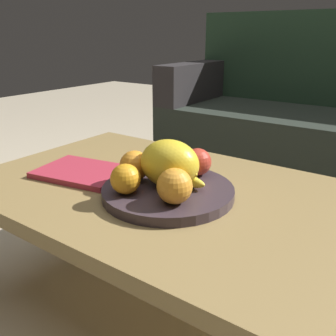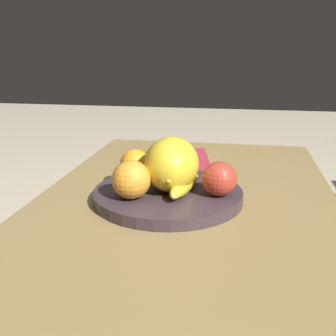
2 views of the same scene
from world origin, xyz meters
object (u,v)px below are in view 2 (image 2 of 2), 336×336
object	(u,v)px
apple_front	(219,179)
orange_right	(135,164)
orange_left	(170,160)
orange_front	(131,180)
coffee_table	(185,216)
banana_bunch	(182,179)
melon_large_front	(172,164)
fruit_bowl	(168,195)
magazine	(177,161)

from	to	relation	value
apple_front	orange_right	bearing A→B (deg)	-110.91
orange_left	orange_front	bearing A→B (deg)	-18.59
coffee_table	banana_bunch	xyz separation A→B (m)	(0.02, -0.01, 0.09)
melon_large_front	apple_front	bearing A→B (deg)	80.33
orange_left	apple_front	xyz separation A→B (m)	(0.11, 0.12, -0.00)
orange_right	apple_front	size ratio (longest dim) A/B	0.99
coffee_table	orange_left	bearing A→B (deg)	-150.66
orange_front	orange_left	xyz separation A→B (m)	(-0.16, 0.05, -0.00)
coffee_table	banana_bunch	world-z (taller)	banana_bunch
fruit_bowl	coffee_table	bearing A→B (deg)	104.37
apple_front	orange_left	bearing A→B (deg)	-132.71
melon_large_front	orange_left	bearing A→B (deg)	-168.88
coffee_table	magazine	distance (m)	0.29
melon_large_front	orange_right	size ratio (longest dim) A/B	2.10
coffee_table	melon_large_front	bearing A→B (deg)	-73.92
apple_front	magazine	size ratio (longest dim) A/B	0.30
orange_left	magazine	distance (m)	0.20
orange_front	apple_front	size ratio (longest dim) A/B	1.10
orange_right	banana_bunch	xyz separation A→B (m)	(0.07, 0.12, -0.01)
orange_left	magazine	size ratio (longest dim) A/B	0.31
fruit_bowl	orange_right	xyz separation A→B (m)	(-0.06, -0.09, 0.05)
fruit_bowl	banana_bunch	xyz separation A→B (m)	(0.01, 0.03, 0.04)
banana_bunch	magazine	bearing A→B (deg)	-169.80
fruit_bowl	banana_bunch	bearing A→B (deg)	78.81
fruit_bowl	banana_bunch	distance (m)	0.05
coffee_table	orange_right	distance (m)	0.17
banana_bunch	fruit_bowl	bearing A→B (deg)	-101.19
banana_bunch	magazine	xyz separation A→B (m)	(-0.29, -0.05, -0.04)
coffee_table	magazine	bearing A→B (deg)	-167.84
coffee_table	orange_left	distance (m)	0.15
banana_bunch	orange_right	bearing A→B (deg)	-118.93
fruit_bowl	melon_large_front	bearing A→B (deg)	97.34
magazine	orange_right	bearing A→B (deg)	-26.73
orange_left	apple_front	world-z (taller)	orange_left
melon_large_front	banana_bunch	bearing A→B (deg)	73.03
orange_left	banana_bunch	xyz separation A→B (m)	(0.10, 0.04, -0.01)
orange_front	banana_bunch	size ratio (longest dim) A/B	0.48
melon_large_front	banana_bunch	xyz separation A→B (m)	(0.01, 0.02, -0.03)
orange_left	orange_right	distance (m)	0.09
coffee_table	orange_front	world-z (taller)	orange_front
fruit_bowl	melon_large_front	world-z (taller)	melon_large_front
fruit_bowl	orange_front	world-z (taller)	orange_front
melon_large_front	orange_right	xyz separation A→B (m)	(-0.06, -0.10, -0.02)
melon_large_front	orange_front	world-z (taller)	melon_large_front
apple_front	banana_bunch	distance (m)	0.08
orange_front	magazine	world-z (taller)	orange_front
fruit_bowl	orange_left	world-z (taller)	orange_left
fruit_bowl	orange_left	bearing A→B (deg)	-173.39
fruit_bowl	melon_large_front	distance (m)	0.07
magazine	apple_front	bearing A→B (deg)	13.60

